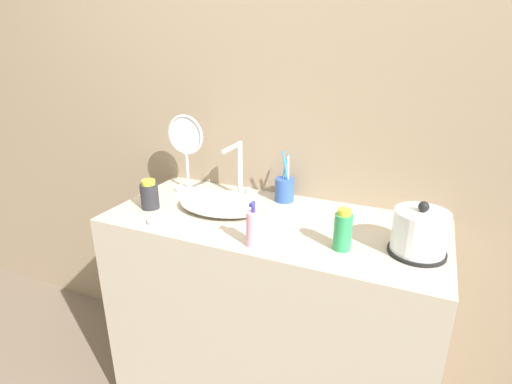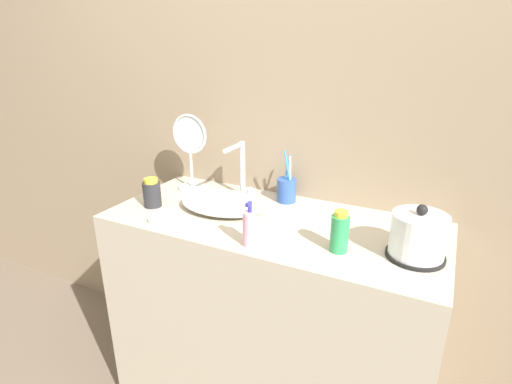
# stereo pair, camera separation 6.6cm
# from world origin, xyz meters

# --- Properties ---
(wall_back) EXTENTS (6.00, 0.04, 2.60)m
(wall_back) POSITION_xyz_m (0.00, 0.57, 1.30)
(wall_back) COLOR gray
(wall_back) RESTS_ON ground_plane
(vanity_counter) EXTENTS (1.24, 0.55, 0.91)m
(vanity_counter) POSITION_xyz_m (0.00, 0.27, 0.45)
(vanity_counter) COLOR #B7AD99
(vanity_counter) RESTS_ON ground_plane
(sink_basin) EXTENTS (0.35, 0.25, 0.05)m
(sink_basin) POSITION_xyz_m (-0.22, 0.29, 0.93)
(sink_basin) COLOR silver
(sink_basin) RESTS_ON vanity_counter
(faucet) EXTENTS (0.06, 0.15, 0.24)m
(faucet) POSITION_xyz_m (-0.21, 0.43, 1.04)
(faucet) COLOR silver
(faucet) RESTS_ON vanity_counter
(electric_kettle) EXTENTS (0.18, 0.18, 0.17)m
(electric_kettle) POSITION_xyz_m (0.51, 0.22, 0.97)
(electric_kettle) COLOR black
(electric_kettle) RESTS_ON vanity_counter
(toothbrush_cup) EXTENTS (0.08, 0.08, 0.22)m
(toothbrush_cup) POSITION_xyz_m (-0.02, 0.47, 0.96)
(toothbrush_cup) COLOR #2D519E
(toothbrush_cup) RESTS_ON vanity_counter
(lotion_bottle) EXTENTS (0.05, 0.05, 0.15)m
(lotion_bottle) POSITION_xyz_m (0.02, 0.07, 0.97)
(lotion_bottle) COLOR #EAA8C6
(lotion_bottle) RESTS_ON vanity_counter
(shampoo_bottle) EXTENTS (0.06, 0.06, 0.14)m
(shampoo_bottle) POSITION_xyz_m (0.29, 0.16, 0.97)
(shampoo_bottle) COLOR #2D9956
(shampoo_bottle) RESTS_ON vanity_counter
(mouthwash_bottle) EXTENTS (0.07, 0.07, 0.12)m
(mouthwash_bottle) POSITION_xyz_m (-0.48, 0.18, 0.96)
(mouthwash_bottle) COLOR #28282D
(mouthwash_bottle) RESTS_ON vanity_counter
(soap_dish) EXTENTS (0.10, 0.10, 0.03)m
(soap_dish) POSITION_xyz_m (-0.36, 0.09, 0.92)
(soap_dish) COLOR silver
(soap_dish) RESTS_ON vanity_counter
(vanity_mirror) EXTENTS (0.17, 0.12, 0.33)m
(vanity_mirror) POSITION_xyz_m (-0.46, 0.42, 1.09)
(vanity_mirror) COLOR silver
(vanity_mirror) RESTS_ON vanity_counter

